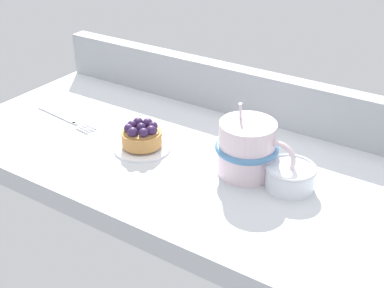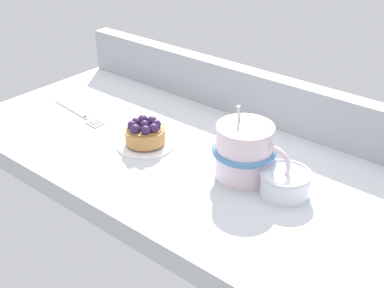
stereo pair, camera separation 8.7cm
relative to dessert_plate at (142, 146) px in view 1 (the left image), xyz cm
name	(u,v)px [view 1 (the left image)]	position (x,y,z in cm)	size (l,w,h in cm)	color
ground_plane	(175,158)	(5.18, 3.04, -2.38)	(85.87, 43.09, 3.89)	silver
window_rail_back	(229,89)	(5.18, 22.79, 4.47)	(84.16, 3.60, 9.81)	#9EA3A8
dessert_plate	(142,146)	(0.00, 0.00, 0.00)	(10.44, 10.44, 0.93)	white
raspberry_tart	(142,135)	(-0.03, 0.01, 2.40)	(7.32, 7.32, 4.32)	#B77F42
coffee_mug	(248,148)	(19.78, 3.18, 4.28)	(13.90, 10.53, 12.20)	silver
dessert_fork	(65,119)	(-20.36, 0.77, -0.14)	(17.19, 3.68, 0.60)	silver
sugar_bowl	(291,175)	(27.52, 3.34, 1.66)	(8.28, 8.28, 3.93)	silver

